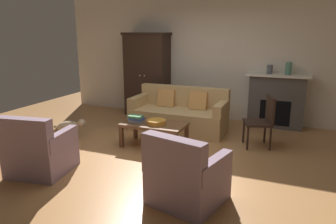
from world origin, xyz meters
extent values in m
plane|color=#B27A47|center=(0.00, 0.00, 0.00)|extent=(9.60, 9.60, 0.00)
cube|color=silver|center=(0.00, 2.55, 1.40)|extent=(7.20, 0.10, 2.80)
cube|color=#4C4947|center=(1.55, 2.30, 0.54)|extent=(1.10, 0.36, 1.08)
cube|color=black|center=(1.55, 2.12, 0.34)|extent=(0.60, 0.01, 0.52)
cube|color=white|center=(1.55, 2.28, 1.10)|extent=(1.26, 0.48, 0.04)
cube|color=black|center=(-1.40, 2.22, 0.94)|extent=(1.00, 0.52, 1.89)
cube|color=black|center=(-1.40, 2.22, 1.92)|extent=(1.06, 0.55, 0.06)
sphere|color=#ADAFB5|center=(-1.46, 1.95, 0.98)|extent=(0.04, 0.04, 0.04)
sphere|color=#ADAFB5|center=(-1.34, 1.95, 0.98)|extent=(0.04, 0.04, 0.04)
cube|color=tan|center=(-0.25, 1.26, 0.22)|extent=(1.90, 0.84, 0.44)
cube|color=tan|center=(-0.25, 1.60, 0.65)|extent=(1.90, 0.18, 0.42)
cube|color=tan|center=(-1.13, 1.27, 0.55)|extent=(0.16, 0.80, 0.22)
cube|color=tan|center=(0.63, 1.26, 0.55)|extent=(0.16, 0.80, 0.22)
cube|color=tan|center=(-0.60, 1.46, 0.61)|extent=(0.36, 0.19, 0.37)
cube|color=tan|center=(0.10, 1.46, 0.61)|extent=(0.36, 0.19, 0.37)
cube|color=brown|center=(-0.32, 0.25, 0.39)|extent=(1.10, 0.60, 0.05)
cube|color=brown|center=(-0.83, -0.01, 0.18)|extent=(0.06, 0.06, 0.37)
cube|color=brown|center=(0.19, -0.01, 0.18)|extent=(0.06, 0.06, 0.37)
cube|color=brown|center=(-0.83, 0.51, 0.18)|extent=(0.06, 0.06, 0.37)
cube|color=brown|center=(0.19, 0.51, 0.18)|extent=(0.06, 0.06, 0.37)
cylinder|color=orange|center=(-0.26, 0.22, 0.46)|extent=(0.33, 0.33, 0.07)
cube|color=gray|center=(-0.62, 0.18, 0.44)|extent=(0.24, 0.17, 0.05)
cube|color=#38569E|center=(-0.62, 0.18, 0.49)|extent=(0.24, 0.17, 0.04)
cube|color=#427A4C|center=(-0.63, 0.17, 0.53)|extent=(0.24, 0.17, 0.04)
cylinder|color=#565B66|center=(1.37, 2.28, 1.21)|extent=(0.12, 0.12, 0.18)
cylinder|color=slate|center=(1.73, 2.28, 1.24)|extent=(0.13, 0.13, 0.25)
cube|color=gray|center=(-1.38, -1.29, 0.21)|extent=(0.87, 0.87, 0.42)
cube|color=gray|center=(-1.33, -1.60, 0.65)|extent=(0.78, 0.28, 0.46)
cube|color=gray|center=(-1.05, -1.24, 0.52)|extent=(0.23, 0.71, 0.20)
cube|color=gray|center=(-1.70, -1.35, 0.52)|extent=(0.23, 0.71, 0.20)
cube|color=gray|center=(0.83, -1.28, 0.21)|extent=(0.92, 0.92, 0.42)
cube|color=gray|center=(0.76, -1.58, 0.65)|extent=(0.78, 0.33, 0.46)
cube|color=gray|center=(1.15, -1.35, 0.52)|extent=(0.28, 0.71, 0.20)
cube|color=gray|center=(0.51, -1.20, 0.52)|extent=(0.28, 0.71, 0.20)
cube|color=black|center=(1.34, 0.93, 0.43)|extent=(0.56, 0.56, 0.04)
cylinder|color=black|center=(1.10, 1.04, 0.21)|extent=(0.04, 0.04, 0.41)
cylinder|color=black|center=(1.23, 0.68, 0.21)|extent=(0.04, 0.04, 0.41)
cylinder|color=black|center=(1.46, 1.17, 0.21)|extent=(0.04, 0.04, 0.41)
cylinder|color=black|center=(1.59, 0.81, 0.21)|extent=(0.04, 0.04, 0.41)
cube|color=black|center=(1.53, 0.99, 0.68)|extent=(0.18, 0.43, 0.45)
ellipsoid|color=tan|center=(-1.94, -0.04, 0.25)|extent=(0.44, 0.40, 0.22)
sphere|color=tan|center=(-1.75, 0.11, 0.31)|extent=(0.15, 0.15, 0.15)
cylinder|color=tan|center=(-1.88, 0.08, 0.07)|extent=(0.06, 0.06, 0.14)
cylinder|color=tan|center=(-1.81, -0.01, 0.07)|extent=(0.06, 0.06, 0.14)
cylinder|color=tan|center=(-2.07, -0.07, 0.07)|extent=(0.06, 0.06, 0.14)
cylinder|color=tan|center=(-2.00, -0.16, 0.07)|extent=(0.06, 0.06, 0.14)
sphere|color=tan|center=(-2.12, -0.18, 0.27)|extent=(0.06, 0.06, 0.06)
camera|label=1|loc=(1.90, -4.50, 1.96)|focal=33.65mm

